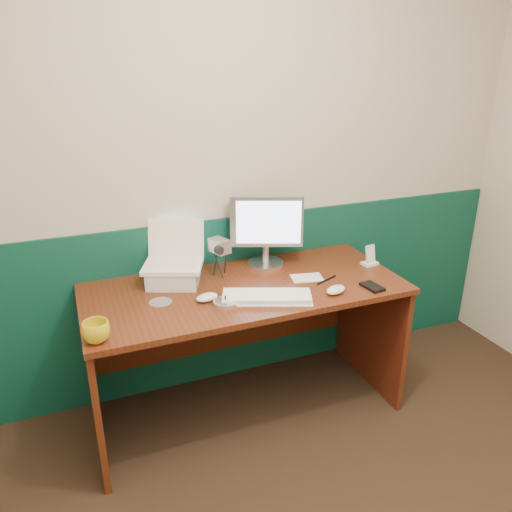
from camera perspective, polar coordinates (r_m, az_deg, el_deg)
name	(u,v)px	position (r m, az deg, el deg)	size (l,w,h in m)	color
back_wall	(233,172)	(2.71, -2.65, 9.56)	(3.50, 0.04, 2.50)	#BEB5A1
wainscot	(236,299)	(2.95, -2.32, -4.89)	(3.48, 0.02, 1.00)	#08352C
desk	(246,350)	(2.69, -1.19, -10.71)	(1.60, 0.70, 0.75)	#3D210B
laptop_riser	(174,276)	(2.56, -9.39, -2.23)	(0.25, 0.21, 0.09)	silver
laptop	(172,245)	(2.50, -9.62, 1.20)	(0.29, 0.22, 0.24)	white
monitor	(266,231)	(2.70, 1.13, 2.83)	(0.39, 0.11, 0.39)	#BABABF
keyboard	(267,297)	(2.37, 1.24, -4.75)	(0.42, 0.14, 0.02)	white
mouse_right	(336,290)	(2.46, 9.10, -3.84)	(0.11, 0.07, 0.04)	silver
mouse_left	(207,297)	(2.37, -5.62, -4.73)	(0.11, 0.06, 0.04)	white
mug	(96,332)	(2.13, -17.82, -8.23)	(0.11, 0.11, 0.09)	gold
camcorder	(220,256)	(2.60, -4.16, 0.00)	(0.10, 0.14, 0.22)	#BABABF
cd_spindle	(226,303)	(2.32, -3.50, -5.41)	(0.11, 0.11, 0.02)	silver
cd_loose_a	(161,302)	(2.40, -10.86, -5.20)	(0.11, 0.11, 0.00)	silver
pen	(327,280)	(2.60, 8.07, -2.71)	(0.01, 0.01, 0.15)	black
papers	(307,278)	(2.61, 5.84, -2.50)	(0.16, 0.11, 0.00)	silver
dock	(369,263)	(2.84, 12.83, -0.83)	(0.08, 0.06, 0.02)	white
music_player	(370,254)	(2.81, 12.93, 0.24)	(0.06, 0.01, 0.10)	silver
pda	(372,287)	(2.56, 13.14, -3.44)	(0.07, 0.12, 0.01)	black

